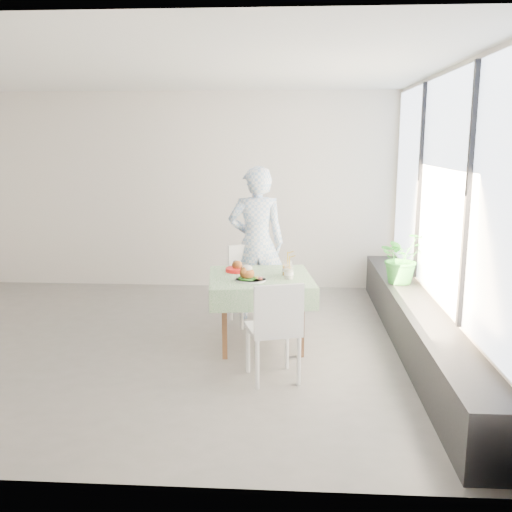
# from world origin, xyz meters

# --- Properties ---
(floor) EXTENTS (6.00, 6.00, 0.00)m
(floor) POSITION_xyz_m (0.00, 0.00, 0.00)
(floor) COLOR #62605D
(floor) RESTS_ON ground
(ceiling) EXTENTS (6.00, 6.00, 0.00)m
(ceiling) POSITION_xyz_m (0.00, 0.00, 2.80)
(ceiling) COLOR white
(ceiling) RESTS_ON ground
(wall_back) EXTENTS (6.00, 0.02, 2.80)m
(wall_back) POSITION_xyz_m (0.00, 2.50, 1.40)
(wall_back) COLOR silver
(wall_back) RESTS_ON ground
(wall_front) EXTENTS (6.00, 0.02, 2.80)m
(wall_front) POSITION_xyz_m (0.00, -2.50, 1.40)
(wall_front) COLOR silver
(wall_front) RESTS_ON ground
(wall_right) EXTENTS (0.02, 5.00, 2.80)m
(wall_right) POSITION_xyz_m (3.00, 0.00, 1.40)
(wall_right) COLOR silver
(wall_right) RESTS_ON ground
(window_pane) EXTENTS (0.01, 4.80, 2.18)m
(window_pane) POSITION_xyz_m (2.97, 0.00, 1.65)
(window_pane) COLOR #D1E0F9
(window_pane) RESTS_ON ground
(window_ledge) EXTENTS (0.40, 4.80, 0.50)m
(window_ledge) POSITION_xyz_m (2.80, 0.00, 0.25)
(window_ledge) COLOR black
(window_ledge) RESTS_ON ground
(cafe_table) EXTENTS (1.16, 1.16, 0.74)m
(cafe_table) POSITION_xyz_m (1.20, 0.06, 0.46)
(cafe_table) COLOR brown
(cafe_table) RESTS_ON ground
(chair_far) EXTENTS (0.57, 0.57, 0.91)m
(chair_far) POSITION_xyz_m (1.05, 0.79, 0.28)
(chair_far) COLOR white
(chair_far) RESTS_ON ground
(chair_near) EXTENTS (0.54, 0.54, 0.92)m
(chair_near) POSITION_xyz_m (1.36, -0.83, 0.29)
(chair_near) COLOR white
(chair_near) RESTS_ON ground
(diner) EXTENTS (0.72, 0.52, 1.83)m
(diner) POSITION_xyz_m (1.10, 1.00, 0.92)
(diner) COLOR #89AFDB
(diner) RESTS_ON ground
(main_dish) EXTENTS (0.32, 0.32, 0.16)m
(main_dish) POSITION_xyz_m (1.09, -0.15, 0.80)
(main_dish) COLOR white
(main_dish) RESTS_ON cafe_table
(juice_cup_orange) EXTENTS (0.10, 0.10, 0.29)m
(juice_cup_orange) POSITION_xyz_m (1.47, 0.12, 0.81)
(juice_cup_orange) COLOR white
(juice_cup_orange) RESTS_ON cafe_table
(juice_cup_lemonade) EXTENTS (0.10, 0.10, 0.28)m
(juice_cup_lemonade) POSITION_xyz_m (1.49, -0.04, 0.81)
(juice_cup_lemonade) COLOR white
(juice_cup_lemonade) RESTS_ON cafe_table
(second_dish) EXTENTS (0.25, 0.25, 0.12)m
(second_dish) POSITION_xyz_m (0.94, 0.26, 0.78)
(second_dish) COLOR red
(second_dish) RESTS_ON cafe_table
(potted_plant) EXTENTS (0.69, 0.66, 0.61)m
(potted_plant) POSITION_xyz_m (2.78, 0.83, 0.80)
(potted_plant) COLOR #2D812B
(potted_plant) RESTS_ON window_ledge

